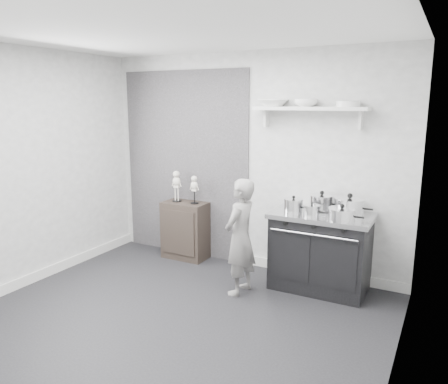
% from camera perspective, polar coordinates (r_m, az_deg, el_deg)
% --- Properties ---
extents(ground, '(4.00, 4.00, 0.00)m').
position_cam_1_polar(ground, '(4.43, -7.16, -16.60)').
color(ground, black).
rests_on(ground, ground).
extents(room_shell, '(4.02, 3.62, 2.71)m').
position_cam_1_polar(room_shell, '(4.10, -7.56, 5.23)').
color(room_shell, '#9E9E9C').
rests_on(room_shell, ground).
extents(wall_shelf, '(1.30, 0.26, 0.24)m').
position_cam_1_polar(wall_shelf, '(5.07, 11.15, 10.53)').
color(wall_shelf, silver).
rests_on(wall_shelf, room_shell).
extents(stove, '(1.10, 0.69, 0.88)m').
position_cam_1_polar(stove, '(5.08, 12.46, -7.52)').
color(stove, black).
rests_on(stove, ground).
extents(side_cabinet, '(0.60, 0.35, 0.77)m').
position_cam_1_polar(side_cabinet, '(5.96, -5.05, -4.98)').
color(side_cabinet, black).
rests_on(side_cabinet, ground).
extents(child, '(0.35, 0.50, 1.29)m').
position_cam_1_polar(child, '(4.79, 2.13, -5.89)').
color(child, gray).
rests_on(child, ground).
extents(pot_front_left, '(0.30, 0.21, 0.20)m').
position_cam_1_polar(pot_front_left, '(4.90, 9.05, -1.77)').
color(pot_front_left, silver).
rests_on(pot_front_left, stove).
extents(pot_back_left, '(0.37, 0.28, 0.22)m').
position_cam_1_polar(pot_back_left, '(5.09, 12.63, -1.33)').
color(pot_back_left, silver).
rests_on(pot_back_left, stove).
extents(pot_back_right, '(0.42, 0.33, 0.24)m').
position_cam_1_polar(pot_back_right, '(4.96, 16.06, -1.81)').
color(pot_back_right, silver).
rests_on(pot_back_right, stove).
extents(pot_front_right, '(0.37, 0.28, 0.18)m').
position_cam_1_polar(pot_front_right, '(4.69, 15.13, -2.84)').
color(pot_front_right, silver).
rests_on(pot_front_right, stove).
extents(pot_front_center, '(0.27, 0.18, 0.16)m').
position_cam_1_polar(pot_front_center, '(4.80, 11.42, -2.38)').
color(pot_front_center, silver).
rests_on(pot_front_center, stove).
extents(skeleton_full, '(0.13, 0.09, 0.48)m').
position_cam_1_polar(skeleton_full, '(5.88, -6.22, 1.07)').
color(skeleton_full, beige).
rests_on(skeleton_full, side_cabinet).
extents(skeleton_torso, '(0.12, 0.08, 0.43)m').
position_cam_1_polar(skeleton_torso, '(5.74, -3.90, 0.58)').
color(skeleton_torso, beige).
rests_on(skeleton_torso, side_cabinet).
extents(bowl_large, '(0.33, 0.33, 0.08)m').
position_cam_1_polar(bowl_large, '(5.21, 6.45, 11.49)').
color(bowl_large, white).
rests_on(bowl_large, wall_shelf).
extents(bowl_small, '(0.26, 0.26, 0.08)m').
position_cam_1_polar(bowl_small, '(5.08, 10.62, 11.37)').
color(bowl_small, white).
rests_on(bowl_small, wall_shelf).
extents(plate_stack, '(0.25, 0.25, 0.06)m').
position_cam_1_polar(plate_stack, '(4.95, 15.93, 10.99)').
color(plate_stack, white).
rests_on(plate_stack, wall_shelf).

